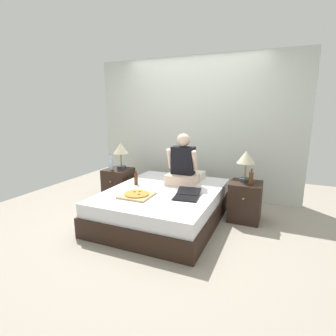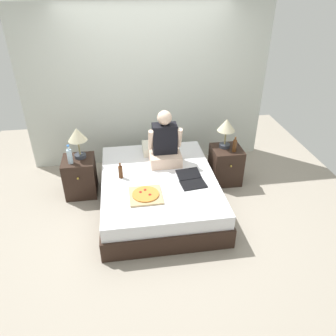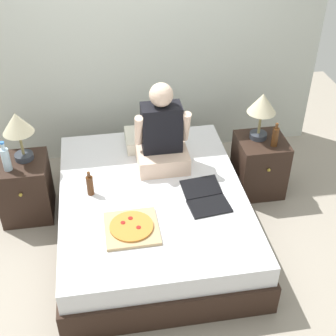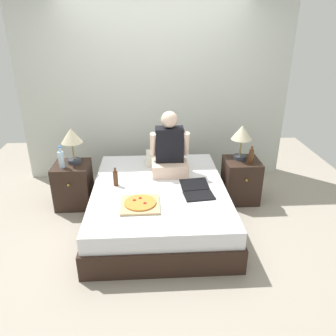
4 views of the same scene
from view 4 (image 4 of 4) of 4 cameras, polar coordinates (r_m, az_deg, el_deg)
ground_plane at (r=4.01m, az=-1.47°, el=-8.98°), size 5.82×5.82×0.00m
wall_back at (r=4.81m, az=-2.22°, el=12.84°), size 3.82×0.12×2.50m
bed at (r=3.89m, az=-1.50°, el=-6.22°), size 1.56×1.99×0.45m
nightstand_left at (r=4.37m, az=-16.16°, el=-2.80°), size 0.44×0.47×0.57m
lamp_on_left_nightstand at (r=4.17m, az=-16.44°, el=5.01°), size 0.26×0.26×0.45m
water_bottle at (r=4.15m, az=-18.10°, el=1.49°), size 0.07×0.07×0.28m
nightstand_right at (r=4.41m, az=12.55°, el=-2.08°), size 0.44×0.47×0.57m
lamp_on_right_nightstand at (r=4.22m, az=12.72°, el=5.64°), size 0.26×0.26×0.45m
beer_bottle at (r=4.20m, az=14.28°, el=1.99°), size 0.06×0.06×0.23m
pillow at (r=4.41m, az=-0.44°, el=1.79°), size 0.52×0.34×0.12m
person_seated at (r=4.02m, az=0.25°, el=2.98°), size 0.47×0.40×0.78m
laptop at (r=3.64m, az=5.12°, el=-4.14°), size 0.36×0.45×0.07m
pizza_box at (r=3.41m, az=-4.87°, el=-6.24°), size 0.40×0.40×0.05m
beer_bottle_on_bed at (r=3.81m, az=-9.11°, el=-1.76°), size 0.06×0.06×0.22m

